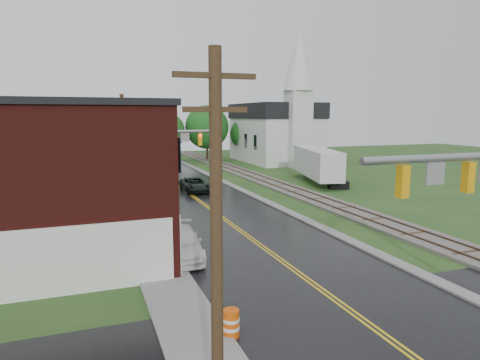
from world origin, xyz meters
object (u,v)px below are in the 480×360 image
utility_pole_b (124,156)px  traffic_signal_far (160,146)px  church (278,126)px  construction_barrel (231,323)px  brick_building (21,184)px  semi_trailer (317,163)px  utility_pole_a (217,246)px  suv_dark (195,185)px  tree_left_c (38,145)px  utility_pole_c (107,139)px  pickup_white (181,243)px  tree_left_e (88,138)px

utility_pole_b → traffic_signal_far: bearing=56.3°
church → utility_pole_b: 41.55m
church → construction_barrel: church is taller
brick_building → semi_trailer: bearing=33.3°
church → utility_pole_a: church is taller
brick_building → suv_dark: brick_building is taller
tree_left_c → brick_building: bearing=-86.9°
utility_pole_c → utility_pole_a: bearing=-90.0°
traffic_signal_far → utility_pole_b: 6.01m
tree_left_c → semi_trailer: bearing=-13.1°
traffic_signal_far → utility_pole_c: bearing=101.1°
traffic_signal_far → pickup_white: bearing=-95.5°
church → construction_barrel: bearing=-116.8°
pickup_white → semi_trailer: size_ratio=0.42×
brick_building → semi_trailer: brick_building is taller
utility_pole_a → tree_left_c: (-7.05, 39.90, -0.21)m
church → utility_pole_a: (-26.80, -53.74, -1.11)m
tree_left_e → construction_barrel: tree_left_e is taller
utility_pole_a → suv_dark: (7.60, 32.15, -4.03)m
tree_left_e → utility_pole_b: bearing=-85.1°
traffic_signal_far → pickup_white: traffic_signal_far is taller
utility_pole_b → utility_pole_c: same height
suv_dark → construction_barrel: suv_dark is taller
church → semi_trailer: (-4.83, -20.60, -3.56)m
brick_building → traffic_signal_far: size_ratio=1.95×
utility_pole_b → construction_barrel: bearing=-84.2°
utility_pole_c → semi_trailer: utility_pole_c is taller
tree_left_e → semi_trailer: size_ratio=0.66×
utility_pole_a → suv_dark: size_ratio=1.80×
pickup_white → semi_trailer: (19.97, 20.02, 1.52)m
tree_left_c → suv_dark: bearing=-27.9°
church → utility_pole_c: church is taller
church → semi_trailer: church is taller
utility_pole_b → church: bearing=49.8°
brick_building → church: bearing=50.0°
tree_left_e → pickup_white: tree_left_e is taller
utility_pole_a → semi_trailer: utility_pole_a is taller
pickup_white → suv_dark: bearing=80.3°
brick_building → construction_barrel: (7.48, -10.73, -3.65)m
utility_pole_a → tree_left_c: bearing=100.0°
utility_pole_b → semi_trailer: (21.97, 11.14, -2.45)m
utility_pole_a → church: bearing=63.5°
traffic_signal_far → utility_pole_a: utility_pole_a is taller
brick_building → traffic_signal_far: (9.01, 12.00, 0.82)m
traffic_signal_far → semi_trailer: (18.64, 6.14, -2.70)m
construction_barrel → tree_left_c: bearing=103.9°
utility_pole_c → construction_barrel: size_ratio=9.06×
utility_pole_a → tree_left_c: 40.52m
utility_pole_c → tree_left_e: (-2.05, 1.90, 0.09)m
tree_left_c → construction_barrel: 36.93m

